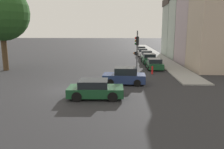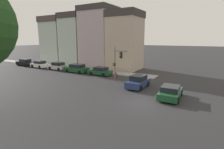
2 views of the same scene
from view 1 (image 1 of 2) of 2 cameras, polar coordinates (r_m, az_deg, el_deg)
ground_plane at (r=18.68m, az=-12.19°, el=-4.00°), size 300.00×300.00×0.00m
sidewalk_strip at (r=50.20m, az=10.69°, el=5.54°), size 2.81×60.00×0.12m
rowhouse_backdrop at (r=39.47m, az=21.08°, el=12.07°), size 8.21×25.19×12.69m
street_tree at (r=30.36m, az=-27.02°, el=14.09°), size 6.71×6.71×10.37m
traffic_signal at (r=23.62m, az=6.49°, el=7.15°), size 0.52×2.19×4.90m
crossing_car_0 at (r=16.05m, az=-4.43°, el=-3.86°), size 4.09×2.16×1.35m
crossing_car_1 at (r=20.26m, az=3.27°, el=-0.47°), size 3.93×2.05×1.56m
parked_car_0 at (r=28.88m, az=11.00°, el=2.69°), size 1.98×3.97×1.38m
parked_car_1 at (r=33.94m, az=9.62°, el=4.09°), size 2.02×4.79×1.52m
parked_car_2 at (r=38.92m, az=8.95°, el=4.99°), size 2.04×3.94×1.52m
parked_car_3 at (r=44.21m, az=8.04°, el=5.72°), size 2.02×3.99×1.48m
parked_car_4 at (r=49.50m, az=7.68°, el=6.32°), size 1.94×4.64×1.54m
fire_hydrant at (r=25.43m, az=10.47°, el=1.20°), size 0.22×0.22×0.92m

